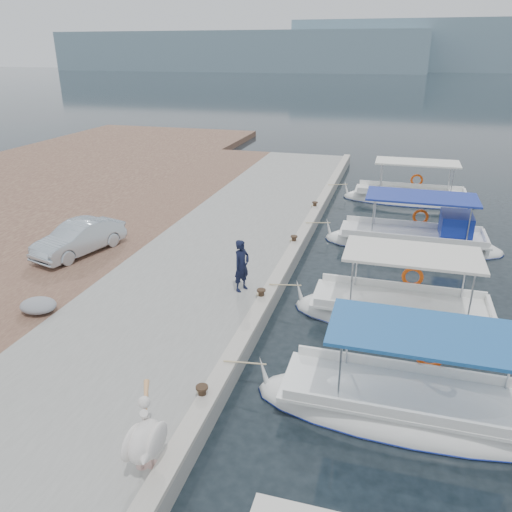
{
  "coord_description": "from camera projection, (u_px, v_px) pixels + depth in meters",
  "views": [
    {
      "loc": [
        3.27,
        -11.9,
        7.71
      ],
      "look_at": [
        -1.0,
        3.2,
        1.2
      ],
      "focal_mm": 35.0,
      "sensor_mm": 36.0,
      "label": 1
    }
  ],
  "objects": [
    {
      "name": "ground",
      "position": [
        259.0,
        339.0,
        14.35
      ],
      "size": [
        400.0,
        400.0,
        0.0
      ],
      "primitive_type": "plane",
      "color": "black",
      "rests_on": "ground"
    },
    {
      "name": "concrete_quay",
      "position": [
        219.0,
        256.0,
        19.45
      ],
      "size": [
        6.0,
        40.0,
        0.5
      ],
      "primitive_type": "cube",
      "color": "gray",
      "rests_on": "ground"
    },
    {
      "name": "fishing_caique_b",
      "position": [
        413.0,
        412.0,
        11.29
      ],
      "size": [
        7.27,
        2.25,
        2.83
      ],
      "color": "white",
      "rests_on": "ground"
    },
    {
      "name": "distant_hills",
      "position": [
        483.0,
        50.0,
        183.07
      ],
      "size": [
        330.0,
        60.0,
        18.0
      ],
      "color": "gray",
      "rests_on": "ground"
    },
    {
      "name": "fishing_caique_d",
      "position": [
        414.0,
        243.0,
        20.98
      ],
      "size": [
        7.31,
        2.37,
        2.83
      ],
      "color": "white",
      "rests_on": "ground"
    },
    {
      "name": "mooring_bollards",
      "position": [
        261.0,
        293.0,
        15.51
      ],
      "size": [
        0.28,
        20.28,
        0.33
      ],
      "color": "black",
      "rests_on": "concrete_quay"
    },
    {
      "name": "fishing_caique_e",
      "position": [
        409.0,
        200.0,
        27.21
      ],
      "size": [
        7.18,
        2.15,
        2.83
      ],
      "color": "white",
      "rests_on": "ground"
    },
    {
      "name": "quay_curb",
      "position": [
        289.0,
        256.0,
        18.64
      ],
      "size": [
        0.44,
        40.0,
        0.12
      ],
      "primitive_type": "cube",
      "color": "#AEA79A",
      "rests_on": "concrete_quay"
    },
    {
      "name": "parked_car",
      "position": [
        79.0,
        238.0,
        18.87
      ],
      "size": [
        2.23,
        3.91,
        1.22
      ],
      "primitive_type": "imported",
      "rotation": [
        0.0,
        0.0,
        -0.27
      ],
      "color": "silver",
      "rests_on": "cobblestone_strip"
    },
    {
      "name": "cobblestone_strip",
      "position": [
        106.0,
        244.0,
        20.71
      ],
      "size": [
        4.0,
        40.0,
        0.5
      ],
      "primitive_type": "cube",
      "color": "brown",
      "rests_on": "ground"
    },
    {
      "name": "tarp_bundle",
      "position": [
        38.0,
        305.0,
        14.76
      ],
      "size": [
        1.1,
        0.9,
        0.4
      ],
      "primitive_type": "ellipsoid",
      "color": "gray",
      "rests_on": "cobblestone_strip"
    },
    {
      "name": "fishing_caique_c",
      "position": [
        399.0,
        316.0,
        15.36
      ],
      "size": [
        6.54,
        2.29,
        2.83
      ],
      "color": "white",
      "rests_on": "ground"
    },
    {
      "name": "fisherman",
      "position": [
        242.0,
        266.0,
        15.85
      ],
      "size": [
        0.63,
        0.74,
        1.71
      ],
      "primitive_type": "imported",
      "rotation": [
        0.0,
        0.0,
        1.14
      ],
      "color": "black",
      "rests_on": "concrete_quay"
    },
    {
      "name": "pelican",
      "position": [
        145.0,
        438.0,
        9.09
      ],
      "size": [
        0.95,
        1.6,
        1.26
      ],
      "color": "tan",
      "rests_on": "concrete_quay"
    }
  ]
}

